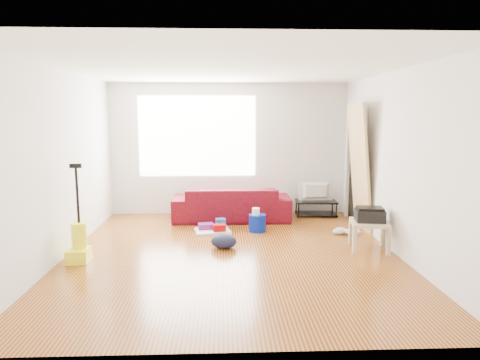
{
  "coord_description": "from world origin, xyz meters",
  "views": [
    {
      "loc": [
        -0.11,
        -5.69,
        1.88
      ],
      "look_at": [
        0.14,
        0.6,
        0.94
      ],
      "focal_mm": 32.0,
      "sensor_mm": 36.0,
      "label": 1
    }
  ],
  "objects_px": {
    "side_table": "(369,226)",
    "vacuum": "(79,244)",
    "cleaning_tray": "(213,228)",
    "backpack": "(224,248)",
    "sofa": "(232,220)",
    "tv_stand": "(316,208)",
    "bucket": "(257,231)"
  },
  "relations": [
    {
      "from": "side_table",
      "to": "cleaning_tray",
      "type": "distance_m",
      "value": 2.46
    },
    {
      "from": "backpack",
      "to": "vacuum",
      "type": "height_order",
      "value": "vacuum"
    },
    {
      "from": "side_table",
      "to": "sofa",
      "type": "bearing_deg",
      "value": 136.17
    },
    {
      "from": "tv_stand",
      "to": "cleaning_tray",
      "type": "height_order",
      "value": "tv_stand"
    },
    {
      "from": "side_table",
      "to": "vacuum",
      "type": "bearing_deg",
      "value": -175.08
    },
    {
      "from": "side_table",
      "to": "vacuum",
      "type": "distance_m",
      "value": 3.97
    },
    {
      "from": "tv_stand",
      "to": "bucket",
      "type": "relative_size",
      "value": 2.8
    },
    {
      "from": "sofa",
      "to": "cleaning_tray",
      "type": "distance_m",
      "value": 0.88
    },
    {
      "from": "sofa",
      "to": "bucket",
      "type": "relative_size",
      "value": 7.55
    },
    {
      "from": "sofa",
      "to": "bucket",
      "type": "xyz_separation_m",
      "value": [
        0.41,
        -0.81,
        0.0
      ]
    },
    {
      "from": "tv_stand",
      "to": "vacuum",
      "type": "xyz_separation_m",
      "value": [
        -3.65,
        -2.45,
        0.08
      ]
    },
    {
      "from": "bucket",
      "to": "vacuum",
      "type": "height_order",
      "value": "vacuum"
    },
    {
      "from": "sofa",
      "to": "vacuum",
      "type": "height_order",
      "value": "vacuum"
    },
    {
      "from": "sofa",
      "to": "cleaning_tray",
      "type": "xyz_separation_m",
      "value": [
        -0.31,
        -0.82,
        0.06
      ]
    },
    {
      "from": "sofa",
      "to": "bucket",
      "type": "bearing_deg",
      "value": 116.83
    },
    {
      "from": "sofa",
      "to": "cleaning_tray",
      "type": "bearing_deg",
      "value": 69.1
    },
    {
      "from": "side_table",
      "to": "cleaning_tray",
      "type": "height_order",
      "value": "side_table"
    },
    {
      "from": "backpack",
      "to": "vacuum",
      "type": "distance_m",
      "value": 1.96
    },
    {
      "from": "side_table",
      "to": "vacuum",
      "type": "relative_size",
      "value": 0.45
    },
    {
      "from": "sofa",
      "to": "backpack",
      "type": "relative_size",
      "value": 5.74
    },
    {
      "from": "cleaning_tray",
      "to": "side_table",
      "type": "bearing_deg",
      "value": -24.46
    },
    {
      "from": "bucket",
      "to": "sofa",
      "type": "bearing_deg",
      "value": 116.83
    },
    {
      "from": "bucket",
      "to": "cleaning_tray",
      "type": "relative_size",
      "value": 0.45
    },
    {
      "from": "bucket",
      "to": "cleaning_tray",
      "type": "distance_m",
      "value": 0.73
    },
    {
      "from": "cleaning_tray",
      "to": "vacuum",
      "type": "relative_size",
      "value": 0.48
    },
    {
      "from": "sofa",
      "to": "tv_stand",
      "type": "bearing_deg",
      "value": -170.49
    },
    {
      "from": "tv_stand",
      "to": "backpack",
      "type": "distance_m",
      "value": 2.65
    },
    {
      "from": "side_table",
      "to": "bucket",
      "type": "bearing_deg",
      "value": 145.64
    },
    {
      "from": "side_table",
      "to": "backpack",
      "type": "distance_m",
      "value": 2.09
    },
    {
      "from": "bucket",
      "to": "vacuum",
      "type": "relative_size",
      "value": 0.22
    },
    {
      "from": "bucket",
      "to": "backpack",
      "type": "height_order",
      "value": "bucket"
    },
    {
      "from": "backpack",
      "to": "sofa",
      "type": "bearing_deg",
      "value": 95.68
    }
  ]
}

